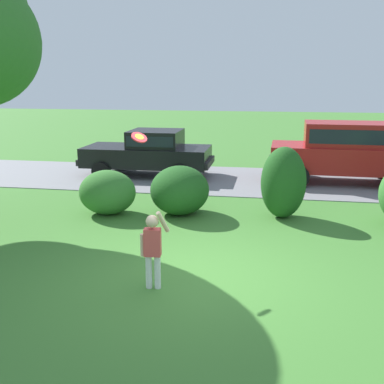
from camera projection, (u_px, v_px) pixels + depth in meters
The scene contains 9 objects.
ground_plane at pixel (194, 275), 7.84m from camera, with size 80.00×80.00×0.00m, color #3D752D.
driveway_strip at pixel (232, 180), 15.10m from camera, with size 28.00×4.40×0.02m, color slate.
shrub_near_tree at pixel (107, 192), 11.27m from camera, with size 1.39×1.23×1.09m.
shrub_centre_left at pixel (179, 191), 11.30m from camera, with size 1.43×1.52×1.19m.
shrub_centre at pixel (283, 183), 10.90m from camera, with size 1.06×1.09×1.71m.
parked_sedan at pixel (150, 151), 15.60m from camera, with size 4.40×2.11×1.56m.
parked_suv at pixel (345, 149), 14.46m from camera, with size 4.75×2.21×1.92m.
child_thrower at pixel (153, 245), 7.20m from camera, with size 0.44×0.29×1.29m.
frisbee at pixel (139, 137), 7.93m from camera, with size 0.30×0.27×0.22m.
Camera 1 is at (1.18, -7.18, 3.26)m, focal length 43.23 mm.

